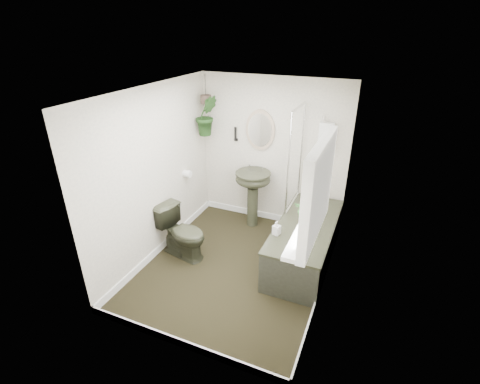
% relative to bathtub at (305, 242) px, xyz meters
% --- Properties ---
extents(floor, '(2.30, 2.80, 0.02)m').
position_rel_bathtub_xyz_m(floor, '(-0.80, -0.50, -0.30)').
color(floor, black).
rests_on(floor, ground).
extents(ceiling, '(2.30, 2.80, 0.02)m').
position_rel_bathtub_xyz_m(ceiling, '(-0.80, -0.50, 2.02)').
color(ceiling, white).
rests_on(ceiling, ground).
extents(wall_back, '(2.30, 0.02, 2.30)m').
position_rel_bathtub_xyz_m(wall_back, '(-0.80, 0.91, 0.86)').
color(wall_back, beige).
rests_on(wall_back, ground).
extents(wall_front, '(2.30, 0.02, 2.30)m').
position_rel_bathtub_xyz_m(wall_front, '(-0.80, -1.91, 0.86)').
color(wall_front, beige).
rests_on(wall_front, ground).
extents(wall_left, '(0.02, 2.80, 2.30)m').
position_rel_bathtub_xyz_m(wall_left, '(-1.96, -0.50, 0.86)').
color(wall_left, beige).
rests_on(wall_left, ground).
extents(wall_right, '(0.02, 2.80, 2.30)m').
position_rel_bathtub_xyz_m(wall_right, '(0.36, -0.50, 0.86)').
color(wall_right, beige).
rests_on(wall_right, ground).
extents(skirting, '(2.30, 2.80, 0.10)m').
position_rel_bathtub_xyz_m(skirting, '(-0.80, -0.50, -0.24)').
color(skirting, white).
rests_on(skirting, floor).
extents(bathtub, '(0.72, 1.72, 0.58)m').
position_rel_bathtub_xyz_m(bathtub, '(0.00, 0.00, 0.00)').
color(bathtub, '#2C2E20').
rests_on(bathtub, floor).
extents(bath_screen, '(0.04, 0.72, 1.40)m').
position_rel_bathtub_xyz_m(bath_screen, '(-0.33, 0.49, 0.99)').
color(bath_screen, silver).
rests_on(bath_screen, bathtub).
extents(shower_box, '(0.20, 0.10, 0.35)m').
position_rel_bathtub_xyz_m(shower_box, '(0.00, 0.84, 1.26)').
color(shower_box, white).
rests_on(shower_box, wall_back).
extents(oval_mirror, '(0.46, 0.03, 0.62)m').
position_rel_bathtub_xyz_m(oval_mirror, '(-0.99, 0.87, 1.21)').
color(oval_mirror, tan).
rests_on(oval_mirror, wall_back).
extents(wall_sconce, '(0.04, 0.04, 0.22)m').
position_rel_bathtub_xyz_m(wall_sconce, '(-1.39, 0.86, 1.11)').
color(wall_sconce, black).
rests_on(wall_sconce, wall_back).
extents(toilet_roll_holder, '(0.11, 0.11, 0.11)m').
position_rel_bathtub_xyz_m(toilet_roll_holder, '(-1.90, 0.20, 0.61)').
color(toilet_roll_holder, white).
rests_on(toilet_roll_holder, wall_left).
extents(window_recess, '(0.08, 1.00, 0.90)m').
position_rel_bathtub_xyz_m(window_recess, '(0.29, -1.20, 1.36)').
color(window_recess, white).
rests_on(window_recess, wall_right).
extents(window_sill, '(0.18, 1.00, 0.04)m').
position_rel_bathtub_xyz_m(window_sill, '(0.22, -1.20, 0.94)').
color(window_sill, white).
rests_on(window_sill, wall_right).
extents(window_blinds, '(0.01, 0.86, 0.76)m').
position_rel_bathtub_xyz_m(window_blinds, '(0.24, -1.20, 1.36)').
color(window_blinds, white).
rests_on(window_blinds, wall_right).
extents(toilet, '(0.78, 0.55, 0.72)m').
position_rel_bathtub_xyz_m(toilet, '(-1.58, -0.52, 0.07)').
color(toilet, '#2C2E20').
rests_on(toilet, floor).
extents(pedestal_sink, '(0.64, 0.58, 0.92)m').
position_rel_bathtub_xyz_m(pedestal_sink, '(-0.99, 0.61, 0.17)').
color(pedestal_sink, '#2C2E20').
rests_on(pedestal_sink, floor).
extents(sill_plant, '(0.23, 0.21, 0.24)m').
position_rel_bathtub_xyz_m(sill_plant, '(0.18, -1.06, 1.08)').
color(sill_plant, black).
rests_on(sill_plant, window_sill).
extents(hanging_plant, '(0.43, 0.42, 0.60)m').
position_rel_bathtub_xyz_m(hanging_plant, '(-1.77, 0.65, 1.41)').
color(hanging_plant, black).
rests_on(hanging_plant, ceiling).
extents(soap_bottle, '(0.10, 0.10, 0.18)m').
position_rel_bathtub_xyz_m(soap_bottle, '(-0.29, -0.39, 0.38)').
color(soap_bottle, black).
rests_on(soap_bottle, bathtub).
extents(hanging_pot, '(0.16, 0.16, 0.12)m').
position_rel_bathtub_xyz_m(hanging_pot, '(-1.77, 0.65, 1.65)').
color(hanging_pot, '#44342B').
rests_on(hanging_pot, ceiling).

